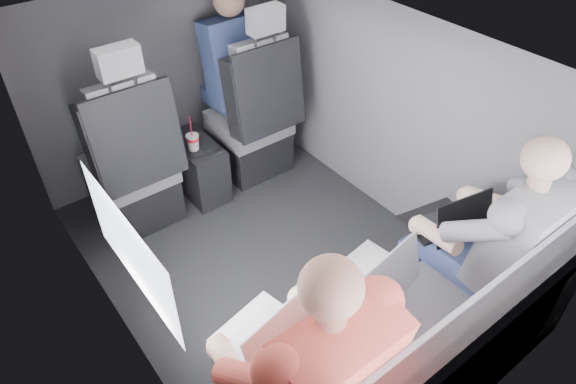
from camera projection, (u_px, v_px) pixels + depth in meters
floor at (274, 263)px, 3.10m from camera, size 2.60×2.60×0.00m
ceiling at (269, 52)px, 2.25m from camera, size 2.60×2.60×0.00m
panel_left at (107, 250)px, 2.25m from camera, size 0.02×2.60×1.35m
panel_right at (392, 119)px, 3.10m from camera, size 0.02×2.60×1.35m
panel_front at (159, 82)px, 3.47m from camera, size 1.80×0.02×1.35m
panel_back at (482, 344)px, 1.88m from camera, size 1.80×0.02×1.35m
side_window at (130, 251)px, 1.93m from camera, size 0.02×0.75×0.42m
seatbelt at (266, 80)px, 3.22m from camera, size 0.35×0.11×0.59m
front_seat_left at (133, 171)px, 3.15m from camera, size 0.52×0.58×1.26m
front_seat_right at (254, 123)px, 3.58m from camera, size 0.52×0.58×1.26m
center_console at (198, 167)px, 3.51m from camera, size 0.24×0.48×0.41m
rear_bench at (416, 356)px, 2.26m from camera, size 1.60×0.57×0.92m
soda_cup at (193, 142)px, 3.28m from camera, size 0.08×0.08×0.25m
laptop_white at (265, 334)px, 1.96m from camera, size 0.36×0.36×0.24m
laptop_silver at (375, 274)px, 2.20m from camera, size 0.37×0.35×0.24m
laptop_black at (446, 220)px, 2.47m from camera, size 0.36×0.35×0.23m
passenger_rear_left at (304, 369)px, 1.83m from camera, size 0.54×0.66×1.29m
passenger_rear_right at (489, 239)px, 2.36m from camera, size 0.51×0.63×1.24m
passenger_front_right at (233, 62)px, 3.52m from camera, size 0.41×0.41×0.85m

